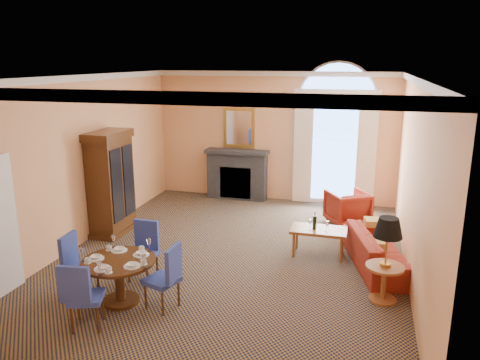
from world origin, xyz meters
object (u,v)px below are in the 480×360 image
(dining_table, at_px, (119,270))
(armoire, at_px, (111,185))
(side_table, at_px, (387,248))
(coffee_table, at_px, (319,231))
(armchair, at_px, (347,208))
(sofa, at_px, (379,250))

(dining_table, bearing_deg, armoire, 121.70)
(side_table, bearing_deg, dining_table, -164.06)
(coffee_table, bearing_deg, dining_table, -136.61)
(armoire, relative_size, side_table, 1.66)
(coffee_table, distance_m, side_table, 1.84)
(dining_table, distance_m, coffee_table, 3.61)
(armchair, bearing_deg, dining_table, 24.39)
(armchair, xyz_separation_m, coffee_table, (-0.43, -1.84, 0.09))
(dining_table, bearing_deg, side_table, 15.94)
(armchair, bearing_deg, coffee_table, 46.30)
(armoire, relative_size, dining_table, 1.96)
(armoire, distance_m, sofa, 5.33)
(armoire, xyz_separation_m, armchair, (4.64, 1.74, -0.64))
(armoire, distance_m, coffee_table, 4.25)
(sofa, xyz_separation_m, side_table, (0.05, -1.21, 0.53))
(dining_table, xyz_separation_m, side_table, (3.72, 1.06, 0.31))
(coffee_table, bearing_deg, sofa, -11.69)
(dining_table, height_order, sofa, dining_table)
(armchair, bearing_deg, armoire, -9.89)
(side_table, bearing_deg, sofa, 92.36)
(dining_table, height_order, side_table, side_table)
(armoire, relative_size, sofa, 1.03)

